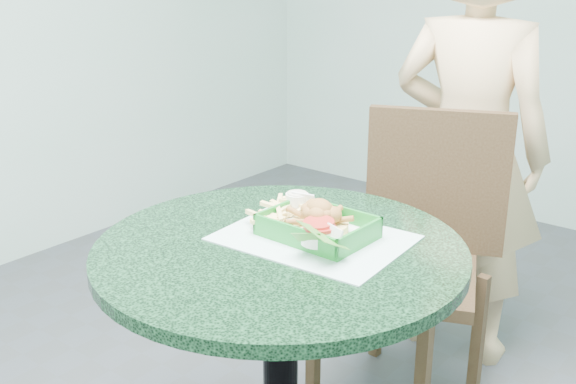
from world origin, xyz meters
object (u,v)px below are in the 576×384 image
Objects in this scene: cafe_table at (280,321)px; sauce_ramekin at (296,206)px; food_basket at (317,239)px; crab_sandwich at (319,225)px; dining_chair at (417,241)px; diner_person at (468,154)px.

sauce_ramekin is at bearing 115.86° from cafe_table.
food_basket is 1.78× the size of crab_sandwich.
dining_chair is (-0.03, 0.71, -0.05)m from cafe_table.
crab_sandwich is (0.08, -0.97, 0.06)m from diner_person.
cafe_table is at bearing -115.28° from food_basket.
diner_person is 6.29× the size of food_basket.
dining_chair is at bearing 86.17° from sauce_ramekin.
diner_person reaches higher than food_basket.
dining_chair reaches higher than cafe_table.
cafe_table is at bearing -64.14° from sauce_ramekin.
cafe_table is at bearing -117.23° from crab_sandwich.
dining_chair reaches higher than food_basket.
cafe_table is 0.27m from sauce_ramekin.
crab_sandwich is (0.08, -0.63, 0.27)m from dining_chair.
sauce_ramekin is at bearing -117.19° from dining_chair.
dining_chair is 7.05× the size of crab_sandwich.
dining_chair is 0.68m from crab_sandwich.
crab_sandwich is (0.00, 0.00, 0.03)m from food_basket.
diner_person is at bearing 92.10° from cafe_table.
sauce_ramekin is (-0.03, -0.90, 0.06)m from diner_person.
food_basket is at bearing 86.99° from diner_person.
sauce_ramekin is at bearing 150.35° from food_basket.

